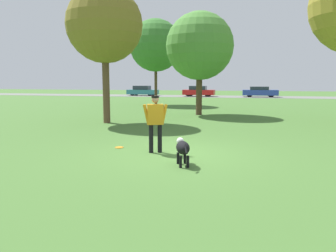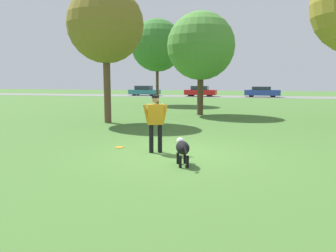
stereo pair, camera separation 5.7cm
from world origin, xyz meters
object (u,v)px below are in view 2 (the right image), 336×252
tree_near_left (106,25)px  dog (182,148)px  frisbee (120,147)px  person (156,119)px  tree_far_left (157,45)px  parked_car_teal (144,91)px  parked_car_blue (262,92)px  tree_mid_center (201,46)px  parked_car_red (200,91)px

tree_near_left → dog: bearing=-54.4°
tree_near_left → frisbee: bearing=-63.0°
frisbee → tree_near_left: bearing=117.0°
person → tree_near_left: tree_near_left is taller
tree_near_left → tree_far_left: (-0.78, 12.29, 0.29)m
parked_car_teal → parked_car_blue: (15.82, -0.27, 0.01)m
parked_car_blue → tree_mid_center: bearing=-101.9°
person → parked_car_blue: (4.43, 34.50, -0.33)m
person → tree_near_left: bearing=104.7°
person → frisbee: 1.69m
person → tree_mid_center: 11.46m
frisbee → tree_near_left: size_ratio=0.04×
tree_mid_center → tree_far_left: tree_far_left is taller
person → parked_car_teal: (-11.39, 34.76, -0.34)m
tree_mid_center → tree_far_left: 8.83m
frisbee → parked_car_teal: 35.81m
parked_car_teal → tree_near_left: bearing=-74.3°
person → tree_far_left: 19.48m
frisbee → parked_car_blue: size_ratio=0.06×
tree_far_left → tree_mid_center: bearing=-57.1°
tree_near_left → tree_mid_center: tree_near_left is taller
frisbee → tree_near_left: 7.97m
dog → frisbee: bearing=34.2°
person → tree_mid_center: (-0.22, 11.01, 3.17)m
tree_far_left → parked_car_teal: (-6.39, 16.38, -4.40)m
tree_mid_center → parked_car_teal: tree_mid_center is taller
dog → tree_far_left: 21.06m
tree_mid_center → tree_far_left: size_ratio=0.85×
tree_far_left → parked_car_red: size_ratio=1.74×
dog → tree_far_left: (-6.04, 19.64, 4.63)m
parked_car_teal → person: bearing=-70.2°
person → dog: 1.73m
tree_near_left → tree_far_left: size_ratio=0.91×
tree_near_left → tree_mid_center: (3.99, 4.91, -0.61)m
tree_near_left → tree_far_left: tree_far_left is taller
frisbee → parked_car_red: (-2.13, 33.91, 0.68)m
dog → parked_car_teal: bearing=-1.5°
parked_car_teal → parked_car_red: 7.96m
parked_car_red → parked_car_blue: size_ratio=0.95×
person → parked_car_blue: person is taller
dog → parked_car_teal: (-12.44, 36.02, 0.23)m
dog → parked_car_teal: parked_car_teal is taller
tree_near_left → parked_car_blue: bearing=73.1°
tree_far_left → tree_near_left: bearing=-86.4°
dog → parked_car_blue: (3.38, 35.75, 0.23)m
tree_far_left → parked_car_teal: 18.13m
tree_near_left → parked_car_teal: bearing=104.1°
frisbee → tree_far_left: bearing=101.6°
frisbee → tree_near_left: tree_near_left is taller
tree_far_left → parked_car_blue: tree_far_left is taller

